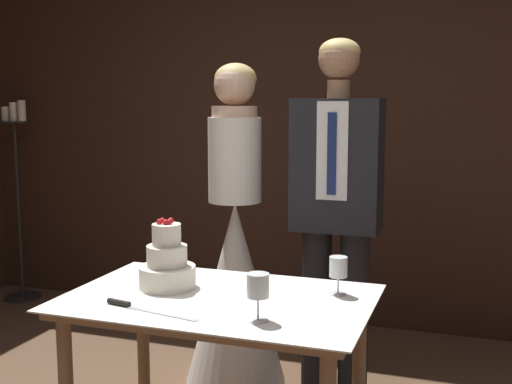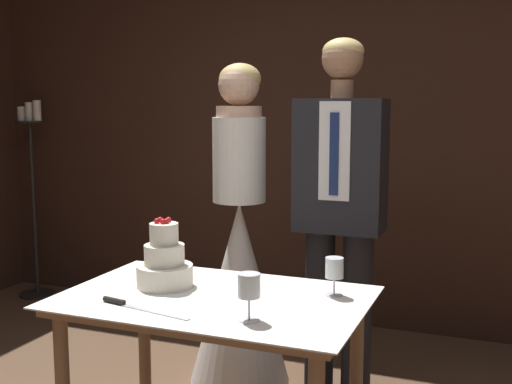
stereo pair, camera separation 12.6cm
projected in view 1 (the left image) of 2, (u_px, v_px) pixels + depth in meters
wall_back at (320, 114)px, 4.36m from camera, size 5.53×0.12×2.87m
cake_table at (219, 322)px, 2.51m from camera, size 1.19×0.77×0.76m
tiered_cake at (167, 265)px, 2.61m from camera, size 0.23×0.23×0.29m
cake_knife at (134, 306)px, 2.35m from camera, size 0.40×0.10×0.02m
wine_glass_near at (338, 269)px, 2.52m from camera, size 0.07×0.07×0.15m
wine_glass_middle at (258, 288)px, 2.21m from camera, size 0.08×0.08×0.17m
bride at (235, 267)px, 3.44m from camera, size 0.54×0.54×1.71m
groom at (337, 201)px, 3.21m from camera, size 0.43×0.25×1.82m
candle_stand at (18, 199)px, 4.89m from camera, size 0.28×0.28×1.53m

